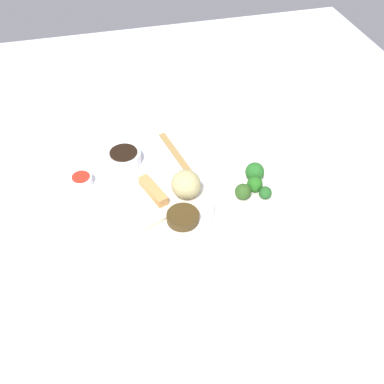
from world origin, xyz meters
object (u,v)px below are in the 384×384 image
object	(u,v)px
soy_sauce_bowl	(124,158)
sauce_ramekin_sweet_and_sour	(82,181)
main_plate	(168,208)
broccoli_plate	(253,191)
chopsticks_pair	(175,153)

from	to	relation	value
soy_sauce_bowl	sauce_ramekin_sweet_and_sour	size ratio (longest dim) A/B	1.65
sauce_ramekin_sweet_and_sour	main_plate	bearing A→B (deg)	-36.69
main_plate	broccoli_plate	distance (m)	0.25
soy_sauce_bowl	chopsticks_pair	bearing A→B (deg)	0.45
soy_sauce_bowl	main_plate	bearing A→B (deg)	-69.25
main_plate	soy_sauce_bowl	distance (m)	0.25
main_plate	chopsticks_pair	size ratio (longest dim) A/B	1.21
soy_sauce_bowl	sauce_ramekin_sweet_and_sour	bearing A→B (deg)	-154.07
broccoli_plate	sauce_ramekin_sweet_and_sour	bearing A→B (deg)	161.68
main_plate	sauce_ramekin_sweet_and_sour	distance (m)	0.28
broccoli_plate	main_plate	bearing A→B (deg)	-178.02
sauce_ramekin_sweet_and_sour	chopsticks_pair	distance (m)	0.30
soy_sauce_bowl	sauce_ramekin_sweet_and_sour	world-z (taller)	soy_sauce_bowl
main_plate	soy_sauce_bowl	bearing A→B (deg)	110.75
broccoli_plate	soy_sauce_bowl	size ratio (longest dim) A/B	2.03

